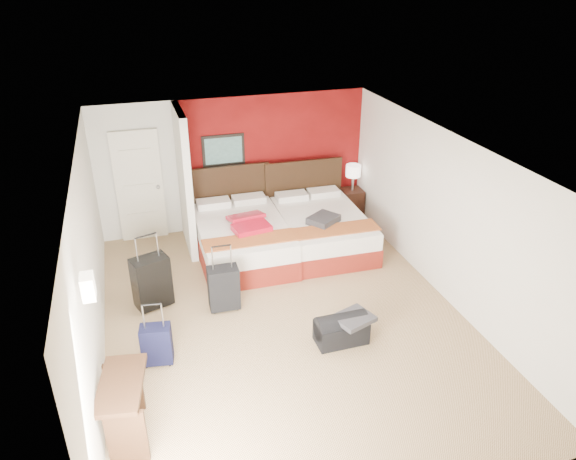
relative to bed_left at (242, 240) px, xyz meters
name	(u,v)px	position (x,y,z in m)	size (l,w,h in m)	color
ground	(285,318)	(0.18, -1.94, -0.32)	(6.50, 6.50, 0.00)	tan
room_walls	(168,212)	(-1.23, -0.52, 0.94)	(5.02, 6.52, 2.50)	silver
red_accent_panel	(273,160)	(0.93, 1.29, 0.93)	(3.50, 0.04, 2.50)	maroon
partition_wall	(185,182)	(-0.82, 0.67, 0.93)	(0.12, 1.20, 2.50)	silver
entry_door	(139,186)	(-1.57, 1.26, 0.70)	(0.82, 0.06, 2.05)	silver
bed_left	(242,240)	(0.00, 0.00, 0.00)	(1.49, 2.14, 0.64)	white
bed_right	(322,231)	(1.46, -0.03, -0.01)	(1.44, 2.06, 0.62)	white
red_suitcase_open	(249,223)	(0.10, -0.10, 0.37)	(0.60, 0.83, 0.10)	red
jacket_bundle	(323,220)	(1.36, -0.33, 0.36)	(0.50, 0.40, 0.12)	#343539
nightstand	(351,203)	(2.46, 0.99, -0.03)	(0.41, 0.41, 0.57)	black
table_lamp	(353,178)	(2.46, 0.99, 0.51)	(0.29, 0.29, 0.52)	silver
suitcase_black	(152,283)	(-1.60, -1.07, 0.07)	(0.52, 0.33, 0.78)	black
suitcase_charcoal	(224,289)	(-0.60, -1.44, 0.01)	(0.45, 0.28, 0.66)	black
suitcase_navy	(157,346)	(-1.65, -2.39, -0.06)	(0.38, 0.23, 0.53)	black
duffel_bag	(341,331)	(0.75, -2.68, -0.14)	(0.69, 0.37, 0.35)	black
jacket_draped	(354,318)	(0.90, -2.73, 0.06)	(0.49, 0.41, 0.06)	#38373C
desk	(125,409)	(-2.06, -3.50, 0.05)	(0.44, 0.89, 0.74)	#321C10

